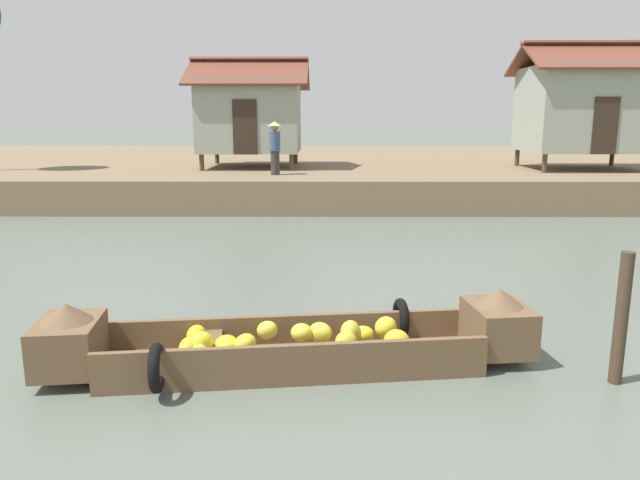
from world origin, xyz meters
name	(u,v)px	position (x,y,z in m)	size (l,w,h in m)	color
ground_plane	(305,261)	(0.00, 10.00, 0.00)	(300.00, 300.00, 0.00)	#596056
riverbank_strip	(315,169)	(0.00, 25.26, 0.51)	(160.00, 20.00, 1.01)	#756047
banana_boat	(292,343)	(0.01, 4.86, 0.30)	(5.63, 2.06, 0.86)	brown
stilt_house_left	(251,115)	(-2.23, 20.19, 2.87)	(4.16, 3.87, 3.85)	#4C3826
stilt_house_mid_left	(585,107)	(9.36, 19.36, 3.13)	(4.62, 3.69, 4.29)	#4C3826
vendor_person	(275,145)	(-1.15, 17.26, 1.94)	(0.44, 0.44, 1.66)	#332D28
mooring_post	(621,319)	(3.56, 4.48, 0.73)	(0.14, 0.14, 1.47)	#423323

